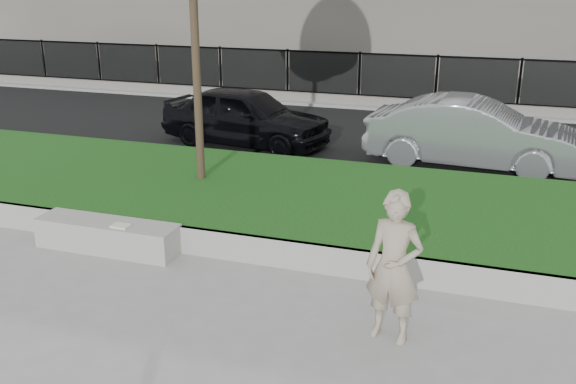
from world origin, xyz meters
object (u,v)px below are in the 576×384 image
(man, at_px, (394,267))
(car_dark, at_px, (246,116))
(stone_bench, at_px, (108,236))
(book, at_px, (121,226))
(car_silver, at_px, (473,133))

(man, xyz_separation_m, car_dark, (-4.53, 7.02, -0.13))
(stone_bench, bearing_deg, man, -13.87)
(stone_bench, relative_size, car_dark, 0.54)
(book, relative_size, car_silver, 0.06)
(stone_bench, height_order, car_silver, car_silver)
(book, xyz_separation_m, car_dark, (-0.61, 6.09, 0.26))
(book, bearing_deg, man, -12.01)
(car_dark, bearing_deg, stone_bench, -168.01)
(car_silver, bearing_deg, car_dark, 92.09)
(car_silver, bearing_deg, man, -179.39)
(stone_bench, distance_m, car_silver, 7.45)
(stone_bench, relative_size, car_silver, 0.50)
(book, height_order, car_dark, car_dark)
(car_dark, bearing_deg, man, -138.14)
(man, distance_m, car_silver, 6.86)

